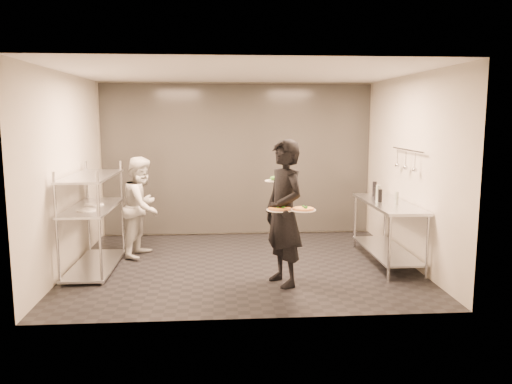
{
  "coord_description": "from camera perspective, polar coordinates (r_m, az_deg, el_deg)",
  "views": [
    {
      "loc": [
        -0.33,
        -7.17,
        2.19
      ],
      "look_at": [
        0.2,
        -0.02,
        1.1
      ],
      "focal_mm": 35.0,
      "sensor_mm": 36.0,
      "label": 1
    }
  ],
  "objects": [
    {
      "name": "bottle_green",
      "position": [
        7.7,
        13.79,
        -0.15
      ],
      "size": [
        0.07,
        0.07,
        0.25
      ],
      "primitive_type": "cylinder",
      "color": "gray",
      "rests_on": "prep_counter"
    },
    {
      "name": "salad_plate",
      "position": [
        6.68,
        2.09,
        1.46
      ],
      "size": [
        0.25,
        0.25,
        0.07
      ],
      "color": "white",
      "rests_on": "waiter"
    },
    {
      "name": "pass_rack",
      "position": [
        7.53,
        -18.13,
        -2.66
      ],
      "size": [
        0.6,
        1.6,
        1.5
      ],
      "color": "#B0B2B7",
      "rests_on": "ground"
    },
    {
      "name": "utensil_rail",
      "position": [
        7.71,
        16.81,
        3.49
      ],
      "size": [
        0.07,
        1.2,
        0.31
      ],
      "color": "#B0B2B7",
      "rests_on": "room_shell"
    },
    {
      "name": "waiter",
      "position": [
        6.46,
        3.21,
        -2.42
      ],
      "size": [
        0.7,
        0.82,
        1.9
      ],
      "primitive_type": "imported",
      "rotation": [
        0.0,
        0.0,
        -1.15
      ],
      "color": "black",
      "rests_on": "ground"
    },
    {
      "name": "prep_counter",
      "position": [
        7.75,
        14.8,
        -3.28
      ],
      "size": [
        0.6,
        1.8,
        0.92
      ],
      "color": "#B0B2B7",
      "rests_on": "ground"
    },
    {
      "name": "pizza_plate_near",
      "position": [
        6.27,
        2.75,
        -1.96
      ],
      "size": [
        0.34,
        0.34,
        0.05
      ],
      "color": "white",
      "rests_on": "waiter"
    },
    {
      "name": "chef",
      "position": [
        8.04,
        -12.87,
        -1.64
      ],
      "size": [
        0.77,
        0.89,
        1.57
      ],
      "primitive_type": "imported",
      "rotation": [
        0.0,
        0.0,
        1.31
      ],
      "color": "beige",
      "rests_on": "ground"
    },
    {
      "name": "pos_monitor",
      "position": [
        7.77,
        13.76,
        -0.29
      ],
      "size": [
        0.07,
        0.27,
        0.19
      ],
      "primitive_type": "cube",
      "rotation": [
        0.0,
        0.0,
        -0.05
      ],
      "color": "black",
      "rests_on": "prep_counter"
    },
    {
      "name": "bottle_dark",
      "position": [
        8.18,
        13.4,
        0.33
      ],
      "size": [
        0.07,
        0.07,
        0.24
      ],
      "primitive_type": "cylinder",
      "color": "black",
      "rests_on": "prep_counter"
    },
    {
      "name": "pizza_plate_far",
      "position": [
        6.21,
        5.42,
        -1.97
      ],
      "size": [
        0.31,
        0.31,
        0.05
      ],
      "color": "white",
      "rests_on": "waiter"
    },
    {
      "name": "bottle_clear",
      "position": [
        7.55,
        15.78,
        -0.67
      ],
      "size": [
        0.05,
        0.05,
        0.18
      ],
      "primitive_type": "cylinder",
      "color": "gray",
      "rests_on": "prep_counter"
    },
    {
      "name": "room_shell",
      "position": [
        8.39,
        -1.93,
        3.24
      ],
      "size": [
        5.0,
        4.0,
        2.8
      ],
      "color": "black",
      "rests_on": "ground"
    }
  ]
}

